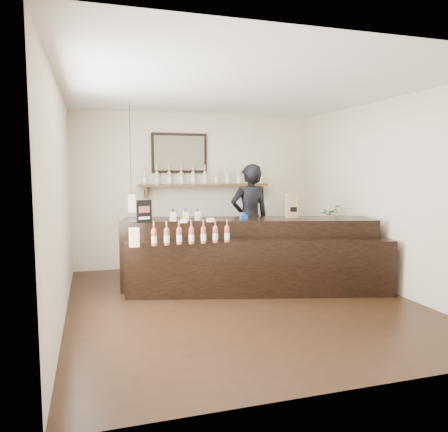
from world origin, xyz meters
TOP-DOWN VIEW (x-y plane):
  - ground at (0.00, 0.00)m, footprint 5.00×5.00m
  - room_shell at (0.00, 0.00)m, footprint 5.00×5.00m
  - back_wall_decor at (-0.15, 2.37)m, footprint 2.66×0.96m
  - counter at (0.34, 0.56)m, footprint 3.80×1.94m
  - promo_sign at (-1.21, 0.61)m, footprint 0.22×0.10m
  - paper_bag at (1.02, 0.63)m, footprint 0.18×0.15m
  - tape_dispenser at (0.25, 0.65)m, footprint 0.12×0.07m
  - side_cabinet at (2.00, 1.15)m, footprint 0.54×0.64m
  - potted_plant at (2.00, 1.15)m, footprint 0.46×0.45m
  - shopkeeper at (0.68, 1.55)m, footprint 0.79×0.54m

SIDE VIEW (x-z plane):
  - ground at x=0.00m, z-range 0.00..0.00m
  - side_cabinet at x=2.00m, z-range 0.00..0.80m
  - counter at x=0.34m, z-range -0.12..1.10m
  - potted_plant at x=2.00m, z-range 0.80..1.18m
  - shopkeeper at x=0.68m, z-range 0.00..2.12m
  - tape_dispenser at x=0.25m, z-range 1.04..1.14m
  - promo_sign at x=-1.21m, z-range 1.05..1.37m
  - paper_bag at x=1.02m, z-range 1.05..1.42m
  - room_shell at x=0.00m, z-range -0.80..4.20m
  - back_wall_decor at x=-0.15m, z-range 0.91..2.60m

